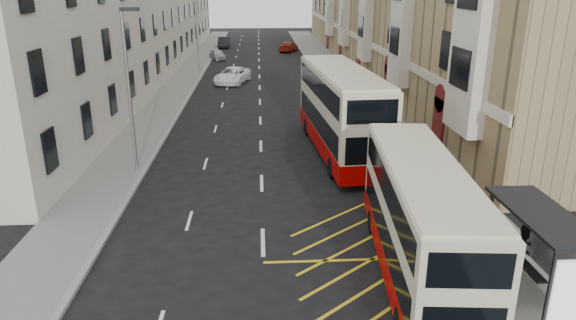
{
  "coord_description": "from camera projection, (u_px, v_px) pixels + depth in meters",
  "views": [
    {
      "loc": [
        -0.03,
        -13.21,
        9.22
      ],
      "look_at": [
        1.12,
        7.16,
        2.15
      ],
      "focal_mm": 32.0,
      "sensor_mm": 36.0,
      "label": 1
    }
  ],
  "objects": [
    {
      "name": "double_decker_front",
      "position": [
        419.0,
        221.0,
        16.39
      ],
      "size": [
        3.15,
        10.09,
        3.96
      ],
      "rotation": [
        0.0,
        0.0,
        -0.09
      ],
      "color": "beige",
      "rests_on": "ground"
    },
    {
      "name": "car_dark",
      "position": [
        224.0,
        42.0,
        76.62
      ],
      "size": [
        1.75,
        4.74,
        1.55
      ],
      "primitive_type": "imported",
      "rotation": [
        0.0,
        0.0,
        0.02
      ],
      "color": "black",
      "rests_on": "ground"
    },
    {
      "name": "litter_bin",
      "position": [
        488.0,
        300.0,
        14.57
      ],
      "size": [
        0.64,
        0.64,
        1.06
      ],
      "color": "black",
      "rests_on": "pavement_right"
    },
    {
      "name": "pavement_right",
      "position": [
        353.0,
        95.0,
        44.19
      ],
      "size": [
        4.0,
        120.0,
        0.15
      ],
      "primitive_type": "cube",
      "color": "slate",
      "rests_on": "ground"
    },
    {
      "name": "double_decker_rear",
      "position": [
        341.0,
        111.0,
        28.54
      ],
      "size": [
        3.59,
        12.17,
        4.79
      ],
      "rotation": [
        0.0,
        0.0,
        0.07
      ],
      "color": "beige",
      "rests_on": "ground"
    },
    {
      "name": "street_lamp_far",
      "position": [
        197.0,
        29.0,
        53.25
      ],
      "size": [
        0.93,
        0.18,
        8.0
      ],
      "color": "slate",
      "rests_on": "pavement_left"
    },
    {
      "name": "road_markings",
      "position": [
        259.0,
        69.0,
        57.93
      ],
      "size": [
        10.0,
        110.0,
        0.01
      ],
      "primitive_type": null,
      "color": "silver",
      "rests_on": "ground"
    },
    {
      "name": "pedestrian_mid",
      "position": [
        524.0,
        248.0,
        16.86
      ],
      "size": [
        0.97,
        0.88,
        1.63
      ],
      "primitive_type": "imported",
      "rotation": [
        0.0,
        0.0,
        0.4
      ],
      "color": "black",
      "rests_on": "pavement_right"
    },
    {
      "name": "ground",
      "position": [
        264.0,
        305.0,
        15.49
      ],
      "size": [
        200.0,
        200.0,
        0.0
      ],
      "primitive_type": "plane",
      "color": "black",
      "rests_on": "ground"
    },
    {
      "name": "car_red",
      "position": [
        288.0,
        47.0,
        72.2
      ],
      "size": [
        3.23,
        5.06,
        1.36
      ],
      "primitive_type": "imported",
      "rotation": [
        0.0,
        0.0,
        2.84
      ],
      "color": "maroon",
      "rests_on": "ground"
    },
    {
      "name": "pedestrian_near",
      "position": [
        460.0,
        249.0,
        16.55
      ],
      "size": [
        0.69,
        0.47,
        1.86
      ],
      "primitive_type": "imported",
      "rotation": [
        0.0,
        0.0,
        3.11
      ],
      "color": "black",
      "rests_on": "pavement_right"
    },
    {
      "name": "kerb_right",
      "position": [
        330.0,
        95.0,
        44.08
      ],
      "size": [
        0.25,
        120.0,
        0.15
      ],
      "primitive_type": "cube",
      "color": "gray",
      "rests_on": "ground"
    },
    {
      "name": "kerb_left",
      "position": [
        189.0,
        97.0,
        43.44
      ],
      "size": [
        0.25,
        120.0,
        0.15
      ],
      "primitive_type": "cube",
      "color": "gray",
      "rests_on": "ground"
    },
    {
      "name": "bus_shelter",
      "position": [
        551.0,
        241.0,
        14.86
      ],
      "size": [
        1.65,
        4.25,
        2.7
      ],
      "color": "black",
      "rests_on": "pavement_right"
    },
    {
      "name": "street_lamp_near",
      "position": [
        129.0,
        82.0,
        24.95
      ],
      "size": [
        0.93,
        0.18,
        8.0
      ],
      "color": "slate",
      "rests_on": "pavement_left"
    },
    {
      "name": "pedestrian_far",
      "position": [
        453.0,
        189.0,
        21.72
      ],
      "size": [
        1.03,
        0.71,
        1.62
      ],
      "primitive_type": "imported",
      "rotation": [
        0.0,
        0.0,
        2.77
      ],
      "color": "black",
      "rests_on": "pavement_right"
    },
    {
      "name": "guard_railing",
      "position": [
        415.0,
        199.0,
        20.96
      ],
      "size": [
        0.06,
        6.56,
        1.01
      ],
      "color": "#A90906",
      "rests_on": "pavement_right"
    },
    {
      "name": "pavement_left",
      "position": [
        171.0,
        97.0,
        43.36
      ],
      "size": [
        3.0,
        120.0,
        0.15
      ],
      "primitive_type": "cube",
      "color": "slate",
      "rests_on": "ground"
    },
    {
      "name": "white_van",
      "position": [
        233.0,
        75.0,
        49.48
      ],
      "size": [
        3.8,
        5.82,
        1.49
      ],
      "primitive_type": "imported",
      "rotation": [
        0.0,
        0.0,
        -0.27
      ],
      "color": "white",
      "rests_on": "ground"
    },
    {
      "name": "terrace_left",
      "position": [
        134.0,
        9.0,
        55.56
      ],
      "size": [
        9.18,
        79.0,
        13.25
      ],
      "color": "beige",
      "rests_on": "ground"
    },
    {
      "name": "car_silver",
      "position": [
        218.0,
        55.0,
        64.48
      ],
      "size": [
        2.58,
        4.02,
        1.27
      ],
      "primitive_type": "imported",
      "rotation": [
        0.0,
        0.0,
        0.31
      ],
      "color": "#999BA0",
      "rests_on": "ground"
    }
  ]
}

